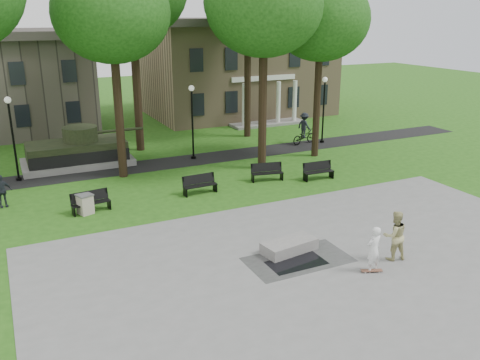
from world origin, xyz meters
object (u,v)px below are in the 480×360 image
at_px(friend_watching, 395,235).
at_px(park_bench_0, 91,201).
at_px(concrete_block, 289,246).
at_px(skateboarder, 374,249).
at_px(trash_bin, 85,204).
at_px(cyclist, 304,131).

relative_size(friend_watching, park_bench_0, 1.06).
distance_m(concrete_block, skateboarder, 3.36).
distance_m(park_bench_0, trash_bin, 0.33).
relative_size(cyclist, park_bench_0, 1.23).
relative_size(skateboarder, park_bench_0, 0.94).
relative_size(cyclist, trash_bin, 2.37).
xyz_separation_m(cyclist, park_bench_0, (-16.25, -6.85, -0.40)).
relative_size(concrete_block, friend_watching, 1.13).
bearing_deg(park_bench_0, cyclist, 15.53).
relative_size(skateboarder, cyclist, 0.76).
xyz_separation_m(friend_watching, park_bench_0, (-9.49, 10.06, -0.47)).
xyz_separation_m(friend_watching, trash_bin, (-9.78, 9.90, -0.51)).
bearing_deg(trash_bin, cyclist, 22.96).
height_order(friend_watching, cyclist, cyclist).
distance_m(cyclist, trash_bin, 17.97).
bearing_deg(skateboarder, cyclist, -122.16).
distance_m(concrete_block, trash_bin, 10.05).
bearing_deg(cyclist, concrete_block, 132.87).
distance_m(skateboarder, friend_watching, 1.40).
bearing_deg(park_bench_0, friend_watching, -53.98).
bearing_deg(friend_watching, skateboarder, 30.29).
height_order(cyclist, trash_bin, cyclist).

